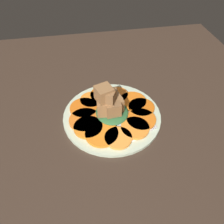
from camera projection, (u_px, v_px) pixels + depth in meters
The scene contains 16 objects.
table_slab at pixel (112, 119), 70.32cm from camera, with size 120.00×120.00×2.00cm, color #38281E.
plate at pixel (112, 115), 69.24cm from camera, with size 30.74×30.74×1.05cm.
carrot_slice_0 at pixel (85, 120), 66.55cm from camera, with size 9.75×9.75×0.83cm, color orange.
carrot_slice_1 at pixel (88, 127), 64.50cm from camera, with size 8.64×8.64×0.83cm, color orange.
carrot_slice_2 at pixel (102, 134), 62.77cm from camera, with size 9.67×9.67×0.83cm, color orange.
carrot_slice_3 at pixel (118, 138), 61.67cm from camera, with size 7.86×7.86×0.83cm, color orange.
carrot_slice_4 at pixel (135, 128), 64.32cm from camera, with size 8.45×8.45×0.83cm, color orange.
carrot_slice_5 at pixel (141, 119), 66.68cm from camera, with size 9.04×9.04×0.83cm, color orange.
carrot_slice_6 at pixel (141, 107), 70.41cm from camera, with size 8.42×8.42×0.83cm, color #D56013.
carrot_slice_7 at pixel (133, 101), 72.49cm from camera, with size 9.02×9.02×0.83cm, color orange.
carrot_slice_8 at pixel (116, 95), 74.81cm from camera, with size 7.87×7.87×0.83cm, color orange.
carrot_slice_9 at pixel (104, 95), 74.70cm from camera, with size 9.56×9.56×0.83cm, color #D45E12.
carrot_slice_10 at pixel (92, 100), 72.95cm from camera, with size 7.66×7.66×0.83cm, color orange.
carrot_slice_11 at pixel (84, 108), 70.24cm from camera, with size 9.09×9.09×0.83cm, color orange.
center_pile at pixel (110, 105), 65.64cm from camera, with size 11.20×10.22×11.07cm.
fork at pixel (137, 111), 69.48cm from camera, with size 18.06×8.39×0.40cm.
Camera 1 is at (-47.13, 8.59, 52.52)cm, focal length 35.00 mm.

